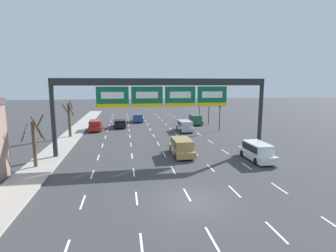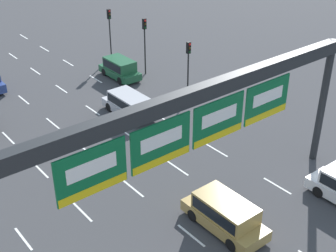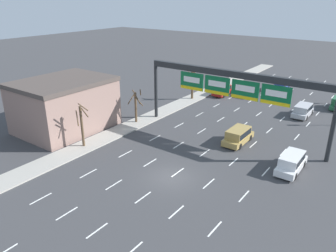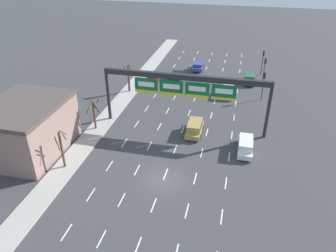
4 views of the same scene
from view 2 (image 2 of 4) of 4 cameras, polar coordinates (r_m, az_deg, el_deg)
The scene contains 8 objects.
lane_dashes at distance 25.34m, azimuth -0.97°, elevation -10.24°, with size 13.32×67.00×0.01m.
sign_gantry at distance 20.48m, azimuth 2.35°, elevation 0.99°, with size 21.83×0.70×7.72m.
suv_green at distance 40.86m, azimuth -5.90°, elevation 7.11°, with size 1.82×4.16×1.71m.
suv_gold at distance 23.86m, azimuth 6.97°, elevation -10.47°, with size 1.92×4.61×1.70m.
suv_silver at distance 34.43m, azimuth -4.80°, elevation 2.77°, with size 1.94×4.55×1.61m.
traffic_light_near_gantry at distance 40.65m, azimuth -2.86°, elevation 10.99°, with size 0.30×0.35×4.98m.
traffic_light_mid_block at distance 36.27m, azimuth 2.52°, elevation 8.26°, with size 0.30×0.35×4.53m.
traffic_light_far_end at distance 44.85m, azimuth -7.14°, elevation 12.28°, with size 0.30×0.35×4.69m.
Camera 2 is at (-12.01, -2.07, 15.98)m, focal length 50.00 mm.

